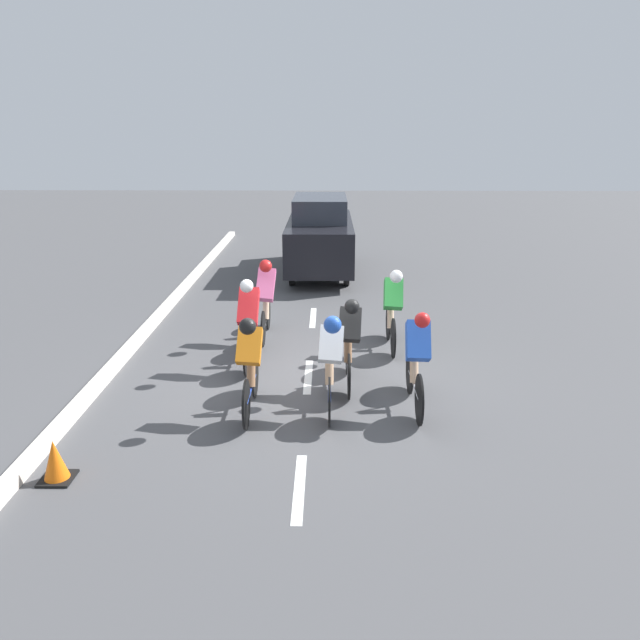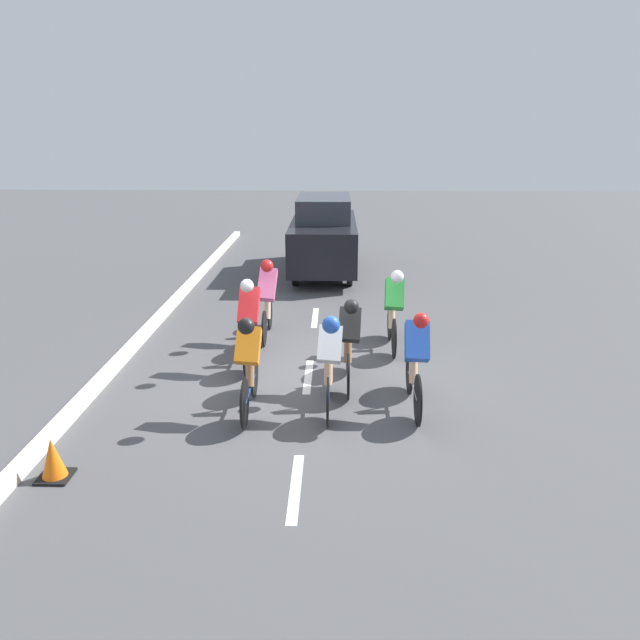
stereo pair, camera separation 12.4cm
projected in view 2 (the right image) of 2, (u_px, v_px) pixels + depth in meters
ground_plane at (308, 381)px, 9.79m from camera, size 60.00×60.00×0.00m
lane_stripe_near at (295, 487)px, 6.91m from camera, size 0.12×1.40×0.01m
lane_stripe_mid at (308, 376)px, 9.96m from camera, size 0.12×1.40×0.01m
lane_stripe_far at (315, 318)px, 13.02m from camera, size 0.12×1.40×0.01m
curb at (110, 370)px, 10.02m from camera, size 0.20×26.78×0.14m
cyclist_red at (249, 320)px, 10.16m from camera, size 0.34×1.61×1.55m
cyclist_orange at (249, 362)px, 8.48m from camera, size 0.35×1.70×1.46m
cyclist_white at (329, 359)px, 8.54m from camera, size 0.36×1.67×1.47m
cyclist_green at (394, 308)px, 10.92m from camera, size 0.35×1.65×1.51m
cyclist_blue at (416, 359)px, 8.56m from camera, size 0.34×1.73×1.50m
cyclist_pink at (267, 296)px, 11.53m from camera, size 0.38×1.64×1.56m
cyclist_black at (349, 340)px, 9.34m from camera, size 0.35×1.67×1.46m
support_car at (324, 235)px, 16.75m from camera, size 1.70×4.52×2.03m
traffic_cone at (53, 459)px, 7.03m from camera, size 0.36×0.36×0.49m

